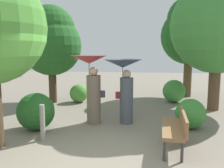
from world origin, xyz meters
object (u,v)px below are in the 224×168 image
object	(u,v)px
park_bench	(176,126)
tree_near_right	(190,31)
person_right	(124,79)
tree_mid_right	(218,19)
tree_near_left	(51,40)
path_marker_post	(43,123)
person_left	(91,79)

from	to	relation	value
park_bench	tree_near_right	world-z (taller)	tree_near_right
person_right	tree_near_right	distance (m)	5.63
park_bench	tree_mid_right	size ratio (longest dim) A/B	0.29
person_right	tree_mid_right	distance (m)	4.25
tree_near_left	path_marker_post	xyz separation A→B (m)	(1.41, -4.18, -2.16)
person_right	path_marker_post	xyz separation A→B (m)	(-1.85, -1.69, -0.90)
person_left	tree_near_right	distance (m)	6.28
person_left	park_bench	size ratio (longest dim) A/B	1.33
park_bench	person_right	bearing A→B (deg)	-138.96
person_left	tree_mid_right	world-z (taller)	tree_mid_right
person_left	path_marker_post	xyz separation A→B (m)	(-0.88, -1.51, -0.90)
person_right	park_bench	xyz separation A→B (m)	(1.30, -1.74, -0.83)
person_left	path_marker_post	world-z (taller)	person_left
path_marker_post	person_right	bearing A→B (deg)	42.41
person_right	path_marker_post	distance (m)	2.66
tree_mid_right	tree_near_left	bearing A→B (deg)	176.22
person_right	park_bench	world-z (taller)	person_right
tree_near_right	person_left	bearing A→B (deg)	-126.83
person_left	park_bench	xyz separation A→B (m)	(2.27, -1.56, -0.84)
person_left	tree_mid_right	bearing A→B (deg)	-67.73
tree_mid_right	person_left	bearing A→B (deg)	-151.39
tree_mid_right	tree_near_right	bearing A→B (deg)	100.99
person_right	tree_mid_right	xyz separation A→B (m)	(3.15, 2.07, 1.97)
park_bench	tree_near_right	size ratio (longest dim) A/B	0.33
tree_near_left	person_right	bearing A→B (deg)	-37.45
tree_near_right	tree_mid_right	xyz separation A→B (m)	(0.50, -2.58, 0.20)
park_bench	tree_near_right	bearing A→B (deg)	172.24
person_right	park_bench	size ratio (longest dim) A/B	1.26
tree_near_left	tree_near_right	distance (m)	6.30
person_left	tree_near_left	distance (m)	3.74
tree_near_left	person_left	bearing A→B (deg)	-49.33
park_bench	person_left	bearing A→B (deg)	-120.45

